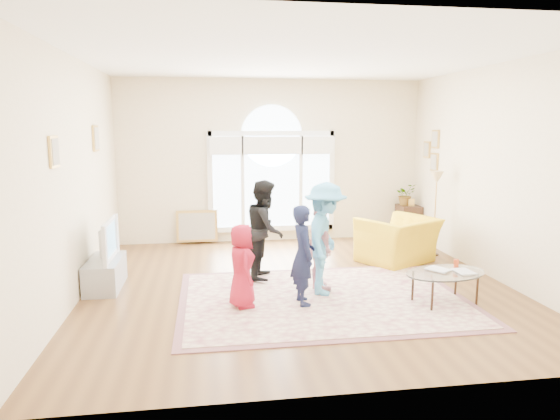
{
  "coord_description": "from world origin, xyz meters",
  "views": [
    {
      "loc": [
        -1.28,
        -6.86,
        2.28
      ],
      "look_at": [
        -0.23,
        0.3,
        1.07
      ],
      "focal_mm": 32.0,
      "sensor_mm": 36.0,
      "label": 1
    }
  ],
  "objects": [
    {
      "name": "ground",
      "position": [
        0.0,
        0.0,
        0.0
      ],
      "size": [
        6.0,
        6.0,
        0.0
      ],
      "primitive_type": "plane",
      "color": "#56381C",
      "rests_on": "ground"
    },
    {
      "name": "room_shell",
      "position": [
        0.01,
        2.83,
        1.57
      ],
      "size": [
        6.0,
        6.0,
        6.0
      ],
      "color": "beige",
      "rests_on": "ground"
    },
    {
      "name": "area_rug",
      "position": [
        0.22,
        -0.62,
        0.01
      ],
      "size": [
        3.6,
        2.6,
        0.02
      ],
      "primitive_type": "cube",
      "color": "beige",
      "rests_on": "ground"
    },
    {
      "name": "rug_border",
      "position": [
        0.22,
        -0.62,
        0.01
      ],
      "size": [
        3.8,
        2.8,
        0.01
      ],
      "primitive_type": "cube",
      "color": "#805155",
      "rests_on": "ground"
    },
    {
      "name": "tv_console",
      "position": [
        -2.75,
        0.3,
        0.21
      ],
      "size": [
        0.45,
        1.0,
        0.42
      ],
      "primitive_type": "cube",
      "color": "gray",
      "rests_on": "ground"
    },
    {
      "name": "television",
      "position": [
        -2.74,
        0.3,
        0.71
      ],
      "size": [
        0.17,
        0.99,
        0.57
      ],
      "color": "black",
      "rests_on": "tv_console"
    },
    {
      "name": "coffee_table",
      "position": [
        1.75,
        -1.0,
        0.4
      ],
      "size": [
        1.23,
        0.93,
        0.54
      ],
      "rotation": [
        0.0,
        0.0,
        0.22
      ],
      "color": "silver",
      "rests_on": "ground"
    },
    {
      "name": "armchair",
      "position": [
        1.9,
        1.02,
        0.38
      ],
      "size": [
        1.52,
        1.46,
        0.76
      ],
      "primitive_type": "imported",
      "rotation": [
        0.0,
        0.0,
        3.65
      ],
      "color": "yellow",
      "rests_on": "ground"
    },
    {
      "name": "side_cabinet",
      "position": [
        2.78,
        2.68,
        0.35
      ],
      "size": [
        0.4,
        0.5,
        0.7
      ],
      "primitive_type": "cube",
      "color": "black",
      "rests_on": "ground"
    },
    {
      "name": "floor_lamp",
      "position": [
        2.73,
        1.39,
        1.28
      ],
      "size": [
        0.3,
        0.3,
        1.51
      ],
      "color": "black",
      "rests_on": "ground"
    },
    {
      "name": "plant_pedestal",
      "position": [
        2.7,
        2.7,
        0.35
      ],
      "size": [
        0.2,
        0.2,
        0.7
      ],
      "primitive_type": "cylinder",
      "color": "white",
      "rests_on": "ground"
    },
    {
      "name": "potted_plant",
      "position": [
        2.7,
        2.7,
        0.92
      ],
      "size": [
        0.47,
        0.43,
        0.44
      ],
      "primitive_type": "imported",
      "rotation": [
        0.0,
        0.0,
        0.25
      ],
      "color": "#33722D",
      "rests_on": "plant_pedestal"
    },
    {
      "name": "leaning_picture",
      "position": [
        -1.5,
        2.9,
        0.0
      ],
      "size": [
        0.8,
        0.14,
        0.62
      ],
      "primitive_type": "cube",
      "rotation": [
        -0.14,
        0.0,
        0.0
      ],
      "color": "tan",
      "rests_on": "ground"
    },
    {
      "name": "child_red",
      "position": [
        -0.87,
        -0.78,
        0.55
      ],
      "size": [
        0.42,
        0.57,
        1.06
      ],
      "primitive_type": "imported",
      "rotation": [
        0.0,
        0.0,
        1.73
      ],
      "color": "#AD152C",
      "rests_on": "area_rug"
    },
    {
      "name": "child_navy",
      "position": [
        -0.09,
        -0.78,
        0.66
      ],
      "size": [
        0.34,
        0.49,
        1.29
      ],
      "primitive_type": "imported",
      "rotation": [
        0.0,
        0.0,
        1.65
      ],
      "color": "#151B3B",
      "rests_on": "area_rug"
    },
    {
      "name": "child_black",
      "position": [
        -0.43,
        0.43,
        0.76
      ],
      "size": [
        0.72,
        0.83,
        1.48
      ],
      "primitive_type": "imported",
      "rotation": [
        0.0,
        0.0,
        1.33
      ],
      "color": "black",
      "rests_on": "area_rug"
    },
    {
      "name": "child_pink",
      "position": [
        0.24,
        -0.32,
        0.63
      ],
      "size": [
        0.38,
        0.75,
        1.22
      ],
      "primitive_type": "imported",
      "rotation": [
        0.0,
        0.0,
        1.69
      ],
      "color": "pink",
      "rests_on": "area_rug"
    },
    {
      "name": "child_blue",
      "position": [
        0.28,
        -0.43,
        0.79
      ],
      "size": [
        0.89,
        1.13,
        1.53
      ],
      "primitive_type": "imported",
      "rotation": [
        0.0,
        0.0,
        1.19
      ],
      "color": "#52AEE1",
      "rests_on": "area_rug"
    }
  ]
}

